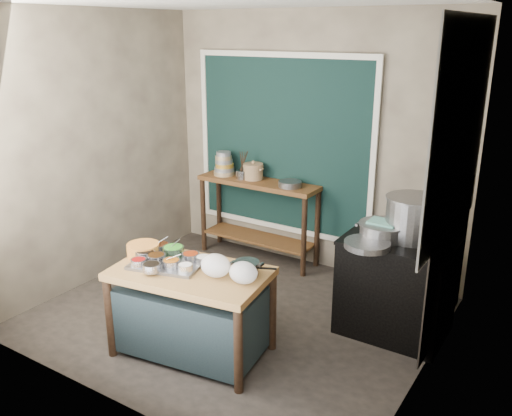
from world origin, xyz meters
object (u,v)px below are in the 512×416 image
Objects in this scene: prep_table at (192,312)px; saucepan at (247,268)px; ceramic_crock at (253,172)px; stock_pot at (412,218)px; stove_block at (396,287)px; condiment_tray at (168,263)px; utensil_cup at (243,174)px; yellow_basin at (143,250)px; steamer at (383,231)px; back_counter at (258,220)px.

prep_table is 0.63m from saucepan.
ceramic_crock is at bearing 100.69° from prep_table.
ceramic_crock is at bearing 98.30° from saucepan.
stock_pot reaches higher than ceramic_crock.
ceramic_crock is at bearing 159.25° from stove_block.
prep_table is 5.21× the size of ceramic_crock.
saucepan reaches higher than condiment_tray.
stock_pot is (0.07, 0.07, 0.64)m from stove_block.
utensil_cup is at bearing 163.44° from stock_pot.
prep_table is 1.39× the size of stove_block.
saucepan is at bearing -129.53° from stock_pot.
stock_pot is (1.89, 1.29, 0.26)m from yellow_basin.
yellow_basin is 0.58× the size of stock_pot.
ceramic_crock is (-0.16, 1.97, 0.23)m from yellow_basin.
saucepan reaches higher than stove_block.
ceramic_crock is at bearing 156.35° from steamer.
yellow_basin reaches higher than prep_table.
ceramic_crock reaches higher than utensil_cup.
stock_pot is 0.27m from steamer.
yellow_basin is 1.67× the size of utensil_cup.
condiment_tray reaches higher than prep_table.
stock_pot is (2.05, -0.68, 0.04)m from ceramic_crock.
saucepan is at bearing -55.32° from utensil_cup.
condiment_tray is 2.07× the size of yellow_basin.
prep_table is 2.20m from utensil_cup.
utensil_cup is at bearing 161.28° from stove_block.
yellow_basin reaches higher than stove_block.
back_counter is at bearing 158.98° from stove_block.
stock_pot is (0.93, 1.13, 0.26)m from saucepan.
stove_block is 4.33× the size of saucepan.
back_counter reaches higher than stove_block.
back_counter is 2.54× the size of condiment_tray.
yellow_basin is 0.66× the size of steamer.
utensil_cup is (-0.57, 1.96, 0.24)m from condiment_tray.
prep_table is 1.80m from stove_block.
utensil_cup is (-0.20, -0.02, 0.52)m from back_counter.
yellow_basin is at bearing 174.02° from condiment_tray.
stock_pot is at bearing 35.54° from prep_table.
stove_block is (1.90, -0.73, -0.05)m from back_counter.
steamer is (-0.21, -0.12, -0.12)m from stock_pot.
condiment_tray is 1.20× the size of stock_pot.
stove_block is 0.65m from stock_pot.
steamer reaches higher than prep_table.
ceramic_crock is at bearing 94.56° from yellow_basin.
yellow_basin is 2.05m from steamer.
saucepan is 1.26× the size of utensil_cup.
back_counter reaches higher than condiment_tray.
utensil_cup reaches higher than steamer.
utensil_cup reaches higher than back_counter.
prep_table is at bearing -136.24° from stock_pot.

